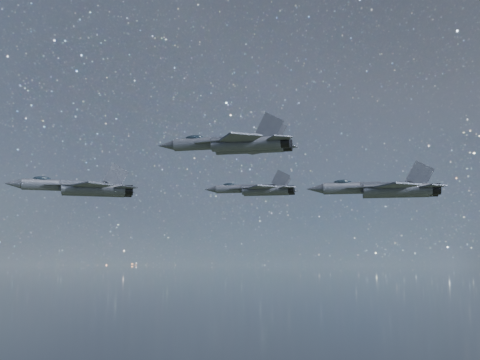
{
  "coord_description": "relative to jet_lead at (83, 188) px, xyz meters",
  "views": [
    {
      "loc": [
        7.86,
        -74.43,
        144.63
      ],
      "look_at": [
        3.95,
        1.69,
        156.23
      ],
      "focal_mm": 42.0,
      "sensor_mm": 36.0,
      "label": 1
    }
  ],
  "objects": [
    {
      "name": "jet_slot",
      "position": [
        40.43,
        11.99,
        1.17
      ],
      "size": [
        19.83,
        13.86,
        4.99
      ],
      "rotation": [
        0.0,
        0.0,
        -0.12
      ],
      "color": "#373B45"
    },
    {
      "name": "jet_lead",
      "position": [
        0.0,
        0.0,
        0.0
      ],
      "size": [
        16.33,
        10.96,
        4.13
      ],
      "rotation": [
        0.0,
        0.0,
        0.32
      ],
      "color": "#373B45"
    },
    {
      "name": "jet_right",
      "position": [
        20.09,
        -9.17,
        3.45
      ],
      "size": [
        16.03,
        11.09,
        4.03
      ],
      "rotation": [
        0.0,
        0.0,
        -0.17
      ],
      "color": "#373B45"
    },
    {
      "name": "jet_left",
      "position": [
        21.81,
        23.91,
        2.83
      ],
      "size": [
        16.13,
        11.28,
        4.06
      ],
      "rotation": [
        0.0,
        0.0,
        -0.11
      ],
      "color": "#373B45"
    }
  ]
}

